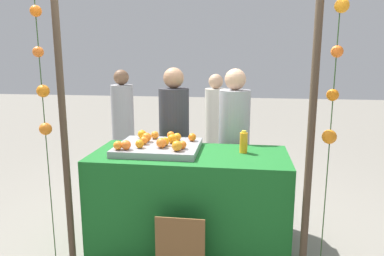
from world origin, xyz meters
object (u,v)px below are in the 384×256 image
Objects in this scene: chalkboard_sign at (180,250)px; vendor_right at (234,151)px; vendor_left at (174,147)px; juice_bottle at (244,142)px; orange_1 at (142,134)px; stall_counter at (190,200)px; orange_0 at (126,145)px.

vendor_right reaches higher than chalkboard_sign.
vendor_left is 0.65m from vendor_right.
orange_1 is at bearing 170.10° from juice_bottle.
stall_counter is at bearing -68.48° from vendor_left.
juice_bottle is 1.07m from chalkboard_sign.
chalkboard_sign is (0.01, -0.55, -0.19)m from stall_counter.
stall_counter is 0.80m from vendor_right.
vendor_right reaches higher than stall_counter.
chalkboard_sign is at bearing -77.44° from vendor_left.
orange_1 is at bearing -156.73° from vendor_right.
chalkboard_sign is (0.53, -0.37, -0.73)m from orange_0.
chalkboard_sign is 1.34m from vendor_right.
orange_0 is at bearing -137.83° from vendor_right.
vendor_right is (0.90, 0.82, -0.24)m from orange_0.
orange_1 is at bearing 87.63° from orange_0.
stall_counter is 0.72m from juice_bottle.
orange_1 is 0.05× the size of vendor_left.
juice_bottle reaches higher than orange_0.
vendor_left is at bearing 175.60° from vendor_right.
orange_0 is 1.04m from juice_bottle.
vendor_right is (-0.10, 0.55, -0.23)m from juice_bottle.
vendor_left is 1.00× the size of vendor_right.
orange_1 is 0.55m from vendor_left.
orange_1 is (0.02, 0.44, -0.00)m from orange_0.
juice_bottle reaches higher than orange_1.
juice_bottle is 0.12× the size of vendor_right.
juice_bottle reaches higher than chalkboard_sign.
vendor_right is at bearing 100.04° from juice_bottle.
vendor_right is at bearing 42.17° from orange_0.
stall_counter is 0.80m from vendor_left.
vendor_left is (0.26, 0.87, -0.24)m from orange_0.
juice_bottle is at bearing -38.90° from vendor_left.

